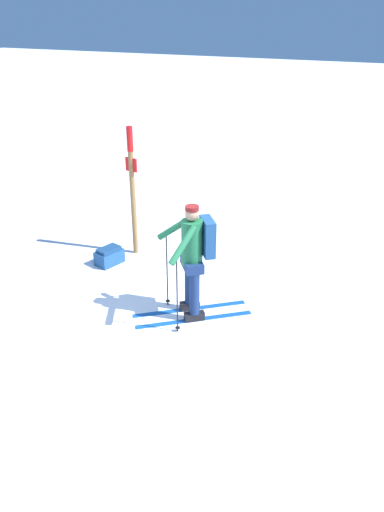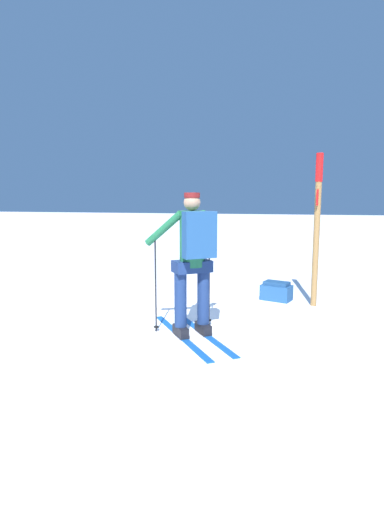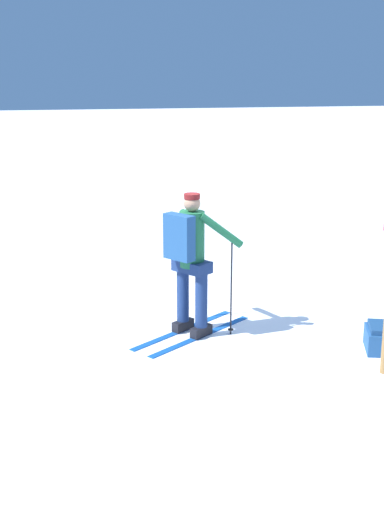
# 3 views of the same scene
# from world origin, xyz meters

# --- Properties ---
(ground_plane) EXTENTS (80.00, 80.00, 0.00)m
(ground_plane) POSITION_xyz_m (0.00, 0.00, 0.00)
(ground_plane) COLOR white
(skier) EXTENTS (1.39, 1.63, 1.75)m
(skier) POSITION_xyz_m (-0.58, 0.78, 1.00)
(skier) COLOR #144C9E
(skier) RESTS_ON ground_plane
(dropped_backpack) EXTENTS (0.55, 0.43, 0.31)m
(dropped_backpack) POSITION_xyz_m (-1.47, -1.29, 0.15)
(dropped_backpack) COLOR navy
(dropped_backpack) RESTS_ON ground_plane
(trail_marker) EXTENTS (0.11, 0.24, 2.37)m
(trail_marker) POSITION_xyz_m (-2.06, -1.09, 1.39)
(trail_marker) COLOR olive
(trail_marker) RESTS_ON ground_plane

